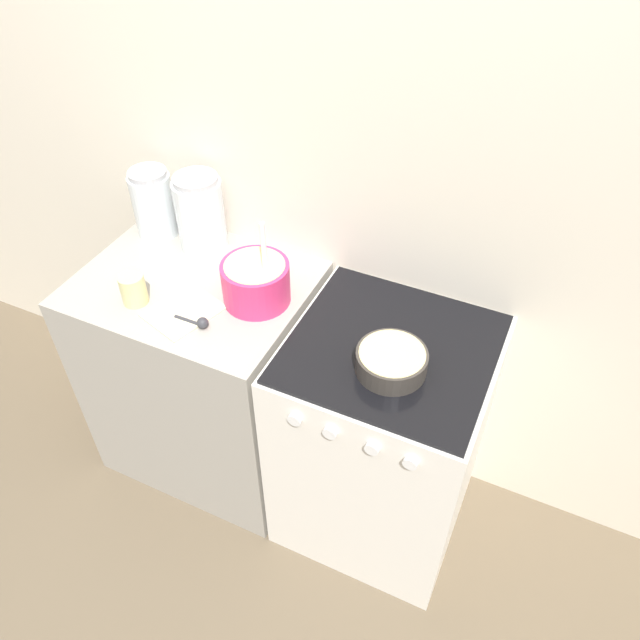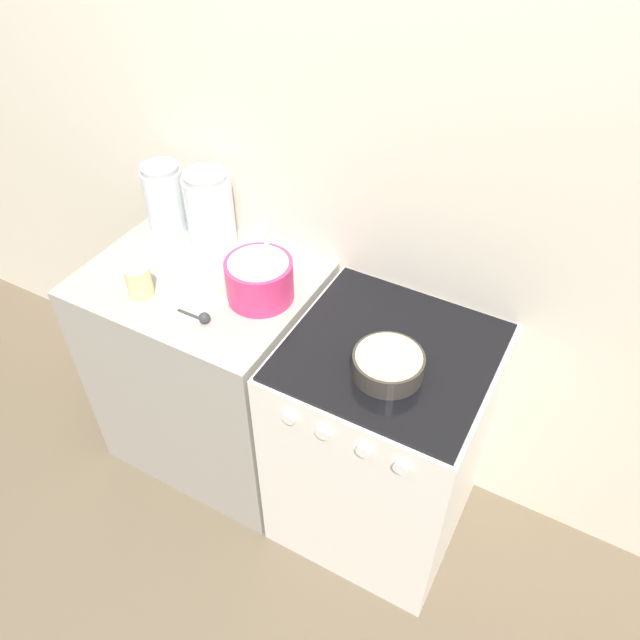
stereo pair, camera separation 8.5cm
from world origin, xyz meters
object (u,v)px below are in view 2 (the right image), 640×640
mixing_bowl (259,278)px  tin_can (139,281)px  stove (381,441)px  baking_pan (388,364)px  storage_jar_left (166,202)px  storage_jar_middle (210,214)px

mixing_bowl → tin_can: size_ratio=2.94×
stove → tin_can: bearing=-169.3°
baking_pan → storage_jar_left: storage_jar_left is taller
storage_jar_left → mixing_bowl: bearing=-19.1°
baking_pan → storage_jar_left: bearing=164.2°
baking_pan → storage_jar_middle: size_ratio=0.74×
stove → storage_jar_middle: size_ratio=3.27×
baking_pan → storage_jar_middle: storage_jar_middle is taller
mixing_bowl → storage_jar_left: (-0.50, 0.17, 0.03)m
mixing_bowl → tin_can: bearing=-153.5°
storage_jar_left → storage_jar_middle: storage_jar_middle is taller
storage_jar_left → storage_jar_middle: (0.19, -0.00, 0.01)m
mixing_bowl → storage_jar_middle: size_ratio=1.10×
stove → baking_pan: size_ratio=4.40×
stove → storage_jar_middle: storage_jar_middle is taller
stove → storage_jar_left: (-0.96, 0.19, 0.55)m
baking_pan → storage_jar_middle: (-0.79, 0.28, 0.08)m
storage_jar_left → stove: bearing=-11.3°
baking_pan → tin_can: 0.83m
tin_can → stove: bearing=10.7°
storage_jar_middle → tin_can: (-0.04, -0.34, -0.07)m
tin_can → baking_pan: bearing=4.4°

